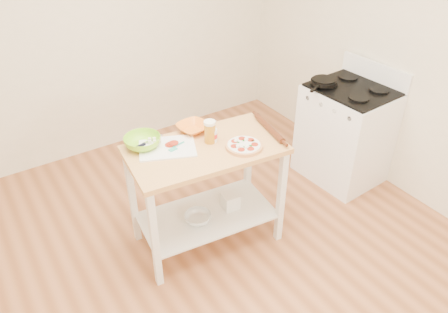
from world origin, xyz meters
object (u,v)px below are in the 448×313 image
shelf_glass_bowl (198,218)px  pizza (244,145)px  skillet (323,82)px  yogurt_tub (212,135)px  knife (144,144)px  green_bowl (142,142)px  gas_stove (345,133)px  cutting_board (167,147)px  orange_bowl (193,128)px  prep_island (206,175)px  spatula (176,147)px  beer_pint (210,132)px  rolling_pin (269,128)px  shelf_bin (230,201)px

shelf_glass_bowl → pizza: bearing=-20.4°
skillet → yogurt_tub: size_ratio=2.07×
knife → green_bowl: size_ratio=1.00×
gas_stove → skillet: bearing=130.9°
cutting_board → yogurt_tub: yogurt_tub is taller
orange_bowl → shelf_glass_bowl: bearing=-117.7°
prep_island → cutting_board: size_ratio=2.45×
pizza → orange_bowl: orange_bowl is taller
gas_stove → spatula: 1.82m
cutting_board → beer_pint: 0.33m
pizza → cutting_board: pizza is taller
skillet → knife: (-1.76, 0.01, -0.06)m
rolling_pin → spatula: bearing=166.6°
cutting_board → rolling_pin: 0.80m
skillet → orange_bowl: size_ratio=1.54×
prep_island → yogurt_tub: size_ratio=6.83×
beer_pint → skillet: bearing=8.8°
pizza → yogurt_tub: size_ratio=1.56×
cutting_board → green_bowl: bearing=164.5°
gas_stove → beer_pint: gas_stove is taller
orange_bowl → knife: bearing=178.8°
knife → shelf_glass_bowl: (0.26, -0.29, -0.62)m
cutting_board → shelf_glass_bowl: size_ratio=2.30×
gas_stove → rolling_pin: 1.15m
spatula → yogurt_tub: (0.27, -0.05, 0.03)m
spatula → beer_pint: size_ratio=0.85×
pizza → cutting_board: size_ratio=0.56×
spatula → prep_island: bearing=-38.0°
knife → green_bowl: bearing=-170.7°
prep_island → orange_bowl: (0.04, 0.25, 0.28)m
orange_bowl → shelf_glass_bowl: size_ratio=1.11×
gas_stove → rolling_pin: (-1.05, -0.13, 0.45)m
skillet → shelf_bin: size_ratio=2.81×
prep_island → shelf_glass_bowl: 0.37m
green_bowl → shelf_bin: 0.89m
shelf_bin → yogurt_tub: bearing=148.5°
cutting_board → knife: 0.17m
spatula → green_bowl: 0.24m
skillet → shelf_glass_bowl: bearing=169.2°
prep_island → green_bowl: size_ratio=4.48×
green_bowl → shelf_glass_bowl: (0.27, -0.28, -0.65)m
skillet → prep_island: bearing=168.9°
rolling_pin → knife: bearing=159.8°
spatula → shelf_bin: bearing=-27.2°
yogurt_tub → shelf_glass_bowl: 0.69m
knife → shelf_bin: 0.87m
skillet → beer_pint: beer_pint is taller
cutting_board → rolling_pin: size_ratio=1.16×
gas_stove → yogurt_tub: bearing=177.0°
skillet → shelf_glass_bowl: size_ratio=1.71×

